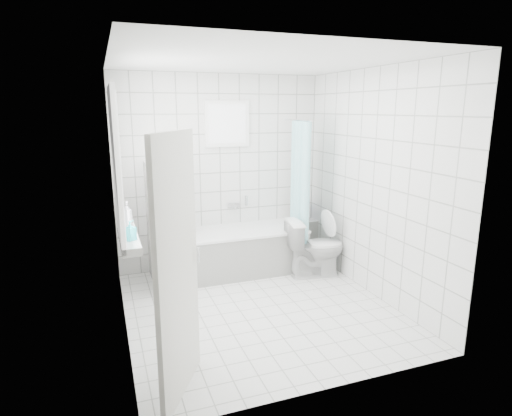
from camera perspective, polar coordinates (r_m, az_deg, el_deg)
name	(u,v)px	position (r m, az deg, el deg)	size (l,w,h in m)	color
ground	(259,308)	(4.85, 0.36, -13.17)	(3.00, 3.00, 0.00)	white
ceiling	(259,61)	(4.37, 0.41, 19.06)	(3.00, 3.00, 0.00)	white
wall_back	(220,173)	(5.84, -4.78, 4.72)	(2.80, 0.02, 2.60)	white
wall_front	(332,230)	(3.11, 10.09, -2.90)	(2.80, 0.02, 2.60)	white
wall_left	(117,202)	(4.16, -17.99, 0.73)	(0.02, 3.00, 2.60)	white
wall_right	(373,184)	(5.08, 15.36, 3.05)	(0.02, 3.00, 2.60)	white
window_left	(119,166)	(4.41, -17.85, 5.37)	(0.01, 0.90, 1.40)	white
window_back	(228,124)	(5.77, -3.80, 11.12)	(0.50, 0.01, 0.50)	white
window_sill	(128,238)	(4.56, -16.64, -3.83)	(0.18, 1.02, 0.08)	white
door	(177,270)	(3.19, -10.43, -8.15)	(0.04, 0.80, 2.00)	silver
bathtub	(234,251)	(5.74, -2.92, -5.77)	(1.88, 0.77, 0.58)	white
partition_wall	(156,226)	(5.37, -13.13, -2.33)	(0.15, 0.85, 1.50)	white
tiled_ledge	(305,238)	(6.39, 6.53, -4.01)	(0.40, 0.24, 0.55)	white
toilet	(315,247)	(5.65, 7.91, -5.23)	(0.43, 0.75, 0.76)	white
curtain_rod	(298,120)	(5.74, 5.56, 11.58)	(0.02, 0.02, 0.80)	silver
shower_curtain	(300,189)	(5.71, 5.93, 2.47)	(0.14, 0.48, 1.78)	#48CFD5
tub_faucet	(234,205)	(5.93, -3.02, 0.45)	(0.18, 0.06, 0.06)	silver
sill_bottles	(128,220)	(4.61, -16.72, -1.50)	(0.13, 0.61, 0.30)	#D369CD
ledge_bottles	(304,213)	(6.27, 6.37, -0.70)	(0.16, 0.19, 0.24)	#1B2ADA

